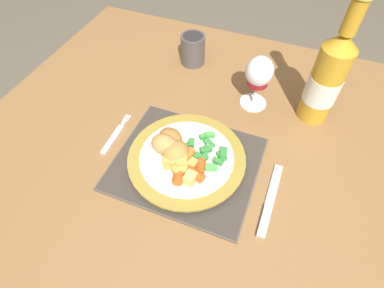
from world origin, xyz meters
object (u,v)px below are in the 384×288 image
Objects in this scene: fork at (115,136)px; wine_glass at (259,74)px; dining_table at (195,167)px; table_knife at (269,205)px; drinking_cup at (193,49)px; bottle at (327,78)px; dinner_plate at (187,159)px.

fork is 0.39m from wine_glass.
dining_table is 6.13× the size of table_knife.
wine_glass is at bearing -26.83° from drinking_cup.
bottle reaches higher than table_knife.
drinking_cup is (-0.32, 0.40, 0.04)m from table_knife.
dinner_plate is 0.37m from bottle.
drinking_cup reaches higher than fork.
dinner_plate is 0.20m from fork.
drinking_cup is (-0.22, 0.11, -0.05)m from wine_glass.
wine_glass is (0.09, 0.25, 0.08)m from dinner_plate.
wine_glass is at bearing 40.11° from fork.
dinner_plate reaches higher than table_knife.
wine_glass is 0.25m from drinking_cup.
bottle is (0.44, 0.26, 0.12)m from fork.
drinking_cup is at bearing 109.34° from dinner_plate.
dining_table is 7.63× the size of wine_glass.
bottle reaches higher than wine_glass.
dinner_plate is (0.00, -0.06, 0.11)m from dining_table.
dining_table is 4.19× the size of dinner_plate.
fork is (-0.19, -0.05, 0.09)m from dining_table.
fork is at bearing -149.81° from bottle.
table_knife is 0.33m from bottle.
wine_glass is 0.46× the size of bottle.
fork is 0.92× the size of wine_glass.
fork is at bearing 177.71° from dinner_plate.
dinner_plate reaches higher than dining_table.
dining_table is at bearing -139.79° from bottle.
dinner_plate is at bearing -89.20° from dining_table.
bottle is at bearing -14.53° from drinking_cup.
dinner_plate is at bearing -2.29° from fork.
drinking_cup reaches higher than table_knife.
dinner_plate is 1.82× the size of wine_glass.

